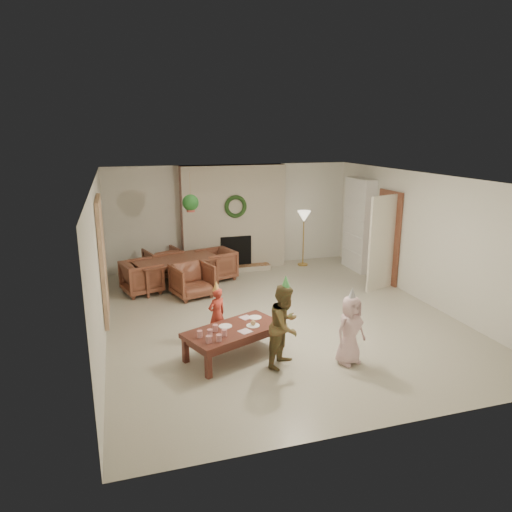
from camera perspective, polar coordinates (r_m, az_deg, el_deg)
name	(u,v)px	position (r m, az deg, el deg)	size (l,w,h in m)	color
floor	(278,316)	(8.59, 2.71, -7.30)	(7.00, 7.00, 0.00)	#B7B29E
ceiling	(280,178)	(7.98, 2.93, 9.55)	(7.00, 7.00, 0.00)	white
wall_back	(231,216)	(11.48, -3.02, 4.90)	(7.00, 7.00, 0.00)	silver
wall_front	(388,326)	(5.20, 15.88, -8.27)	(7.00, 7.00, 0.00)	silver
wall_left	(100,263)	(7.76, -18.58, -0.78)	(7.00, 7.00, 0.00)	silver
wall_right	(425,239)	(9.60, 19.97, 2.02)	(7.00, 7.00, 0.00)	silver
fireplace_mass	(233,217)	(11.29, -2.78, 4.73)	(2.50, 0.40, 2.50)	#5C181D
fireplace_hearth	(238,269)	(11.23, -2.27, -1.55)	(1.60, 0.30, 0.12)	brown
fireplace_firebox	(236,251)	(11.29, -2.51, 0.58)	(0.75, 0.12, 0.75)	black
fireplace_wreath	(236,207)	(11.02, -2.51, 6.07)	(0.54, 0.54, 0.10)	#193714
floor_lamp_base	(303,264)	(11.82, 5.74, -1.02)	(0.26, 0.26, 0.03)	gold
floor_lamp_post	(303,240)	(11.66, 5.82, 1.95)	(0.03, 0.03, 1.24)	gold
floor_lamp_shade	(304,216)	(11.54, 5.90, 4.84)	(0.33, 0.33, 0.28)	beige
bookshelf_carcass	(359,225)	(11.43, 12.46, 3.76)	(0.30, 1.00, 2.20)	white
bookshelf_shelf_a	(356,251)	(11.56, 12.20, 0.60)	(0.30, 0.92, 0.03)	white
bookshelf_shelf_b	(357,235)	(11.47, 12.31, 2.53)	(0.30, 0.92, 0.03)	white
bookshelf_shelf_c	(358,219)	(11.40, 12.42, 4.49)	(0.30, 0.92, 0.03)	white
bookshelf_shelf_d	(359,202)	(11.33, 12.53, 6.48)	(0.30, 0.92, 0.03)	white
books_row_lower	(359,247)	(11.39, 12.51, 1.09)	(0.20, 0.40, 0.24)	maroon
books_row_mid	(356,229)	(11.48, 12.14, 3.26)	(0.20, 0.44, 0.24)	#2A419A
books_row_upper	(360,214)	(11.28, 12.61, 5.05)	(0.20, 0.36, 0.22)	gold
door_frame	(388,237)	(10.59, 15.87, 2.22)	(0.05, 0.86, 2.04)	brown
door_leaf	(382,243)	(10.08, 15.18, 1.53)	(0.05, 0.80, 2.00)	beige
curtain_panel	(103,259)	(7.95, -18.26, -0.38)	(0.06, 1.20, 2.00)	#CFB692
dining_table	(177,273)	(10.19, -9.68, -2.02)	(1.77, 0.98, 0.62)	brown
dining_chair_near	(192,281)	(9.51, -7.81, -2.99)	(0.73, 0.75, 0.69)	brown
dining_chair_far	(163,263)	(10.88, -11.33, -0.85)	(0.73, 0.75, 0.69)	brown
dining_chair_left	(142,277)	(9.92, -13.80, -2.53)	(0.73, 0.75, 0.69)	brown
dining_chair_right	(216,264)	(10.59, -4.88, -1.04)	(0.73, 0.75, 0.69)	brown
hanging_plant_cord	(190,191)	(9.16, -8.07, 7.91)	(0.01, 0.01, 0.70)	tan
hanging_plant_pot	(191,209)	(9.21, -7.99, 5.75)	(0.16, 0.16, 0.12)	#9E3C33
hanging_plant_foliage	(191,203)	(9.19, -8.02, 6.49)	(0.32, 0.32, 0.32)	#18481A
coffee_table_top	(234,330)	(6.97, -2.74, -9.08)	(1.45, 0.72, 0.07)	#56261C
coffee_table_apron	(234,335)	(7.00, -2.73, -9.66)	(1.34, 0.61, 0.09)	#56261C
coffee_leg_fl	(208,365)	(6.51, -5.85, -13.16)	(0.08, 0.08, 0.38)	#56261C
coffee_leg_fr	(280,339)	(7.24, 2.94, -10.07)	(0.08, 0.08, 0.38)	#56261C
coffee_leg_bl	(185,350)	(6.96, -8.63, -11.31)	(0.08, 0.08, 0.38)	#56261C
coffee_leg_br	(255,327)	(7.64, -0.09, -8.64)	(0.08, 0.08, 0.38)	#56261C
cup_a	(209,339)	(6.52, -5.82, -10.11)	(0.08, 0.08, 0.10)	silver
cup_b	(200,334)	(6.69, -6.91, -9.46)	(0.08, 0.08, 0.10)	silver
cup_c	(219,338)	(6.54, -4.56, -9.97)	(0.08, 0.08, 0.10)	silver
cup_d	(210,333)	(6.71, -5.67, -9.33)	(0.08, 0.08, 0.10)	silver
cup_e	(224,333)	(6.69, -3.90, -9.37)	(0.08, 0.08, 0.10)	silver
cup_f	(215,328)	(6.86, -5.01, -8.77)	(0.08, 0.08, 0.10)	silver
plate_a	(225,326)	(7.02, -3.78, -8.56)	(0.20, 0.20, 0.01)	white
plate_b	(253,325)	(7.03, -0.36, -8.50)	(0.20, 0.20, 0.01)	white
plate_c	(255,317)	(7.32, -0.12, -7.52)	(0.20, 0.20, 0.01)	white
food_scoop	(253,323)	(7.01, -0.36, -8.18)	(0.08, 0.08, 0.08)	tan
napkin_left	(245,331)	(6.84, -1.34, -9.21)	(0.17, 0.17, 0.01)	#DAA0B7
napkin_right	(246,318)	(7.32, -1.24, -7.54)	(0.17, 0.17, 0.01)	#DAA0B7
child_red	(217,315)	(7.47, -4.81, -7.16)	(0.32, 0.21, 0.89)	#BB3628
party_hat_red	(216,286)	(7.31, -4.89, -3.66)	(0.12, 0.12, 0.17)	#EBE74E
child_plaid	(285,326)	(6.66, 3.57, -8.49)	(0.59, 0.46, 1.21)	brown
party_hat_plaid	(286,282)	(6.43, 3.66, -3.20)	(0.14, 0.14, 0.20)	#55C660
child_pink	(350,330)	(6.86, 11.46, -8.87)	(0.50, 0.32, 1.02)	beige
party_hat_pink	(352,294)	(6.66, 11.71, -4.52)	(0.13, 0.13, 0.18)	#A9AAB0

